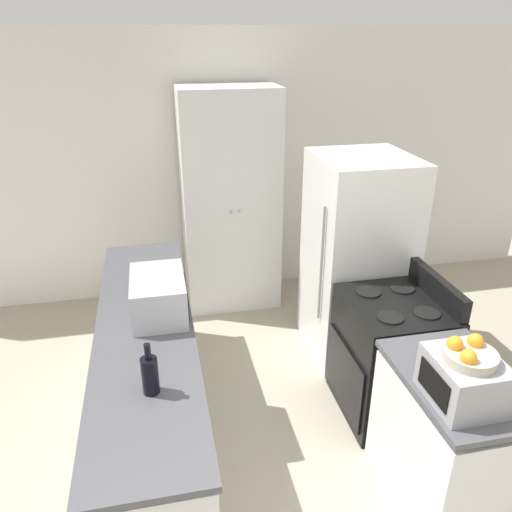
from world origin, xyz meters
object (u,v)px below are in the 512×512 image
object	(u,v)px
refrigerator	(357,259)
pantry_cabinet	(230,201)
wine_bottle	(150,374)
toaster_oven	(463,380)
microwave	(159,296)
fruit_bowl	(469,354)
stove	(389,356)

from	to	relation	value
refrigerator	pantry_cabinet	bearing A→B (deg)	129.44
wine_bottle	toaster_oven	size ratio (longest dim) A/B	0.79
pantry_cabinet	wine_bottle	bearing A→B (deg)	-108.19
microwave	fruit_bowl	distance (m)	1.83
refrigerator	fruit_bowl	distance (m)	1.79
stove	toaster_oven	xyz separation A→B (m)	(-0.13, -0.95, 0.56)
toaster_oven	fruit_bowl	xyz separation A→B (m)	(-0.01, -0.01, 0.16)
microwave	toaster_oven	size ratio (longest dim) A/B	1.38
stove	fruit_bowl	bearing A→B (deg)	-98.35
refrigerator	fruit_bowl	world-z (taller)	refrigerator
pantry_cabinet	fruit_bowl	world-z (taller)	pantry_cabinet
fruit_bowl	toaster_oven	bearing A→B (deg)	52.98
stove	microwave	distance (m)	1.67
microwave	wine_bottle	size ratio (longest dim) A/B	1.74
wine_bottle	microwave	bearing A→B (deg)	84.81
pantry_cabinet	refrigerator	distance (m)	1.39
wine_bottle	toaster_oven	bearing A→B (deg)	-14.13
refrigerator	microwave	world-z (taller)	refrigerator
microwave	fruit_bowl	world-z (taller)	fruit_bowl
toaster_oven	pantry_cabinet	bearing A→B (deg)	103.94
toaster_oven	stove	bearing A→B (deg)	81.96
pantry_cabinet	fruit_bowl	distance (m)	2.90
toaster_oven	microwave	bearing A→B (deg)	141.31
refrigerator	microwave	bearing A→B (deg)	-159.37
stove	refrigerator	bearing A→B (deg)	86.93
stove	microwave	size ratio (longest dim) A/B	2.09
pantry_cabinet	toaster_oven	size ratio (longest dim) A/B	5.80
stove	pantry_cabinet	bearing A→B (deg)	114.14
toaster_oven	fruit_bowl	world-z (taller)	fruit_bowl
pantry_cabinet	stove	size ratio (longest dim) A/B	2.02
pantry_cabinet	stove	world-z (taller)	pantry_cabinet
microwave	wine_bottle	distance (m)	0.77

